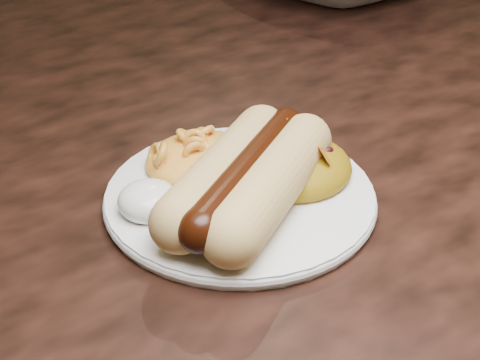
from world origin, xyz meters
TOP-DOWN VIEW (x-y plane):
  - table at (0.00, 0.00)m, footprint 1.60×0.90m
  - plate at (0.01, -0.18)m, footprint 0.25×0.25m
  - hotdog at (0.00, -0.19)m, footprint 0.15×0.13m
  - mac_and_cheese at (0.01, -0.13)m, footprint 0.10×0.10m
  - sour_cream at (-0.06, -0.16)m, footprint 0.05×0.05m
  - taco_salad at (0.06, -0.19)m, footprint 0.09×0.09m

SIDE VIEW (x-z plane):
  - table at x=0.00m, z-range 0.28..1.03m
  - plate at x=0.01m, z-range 0.75..0.76m
  - sour_cream at x=-0.06m, z-range 0.76..0.79m
  - taco_salad at x=0.06m, z-range 0.76..0.80m
  - mac_and_cheese at x=0.01m, z-range 0.76..0.79m
  - hotdog at x=0.00m, z-range 0.76..0.80m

